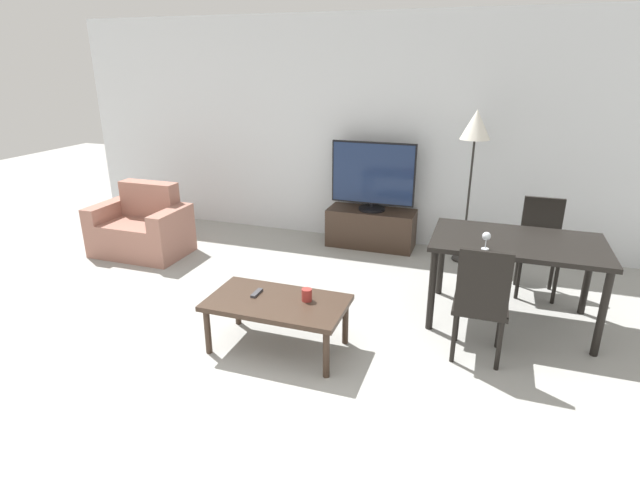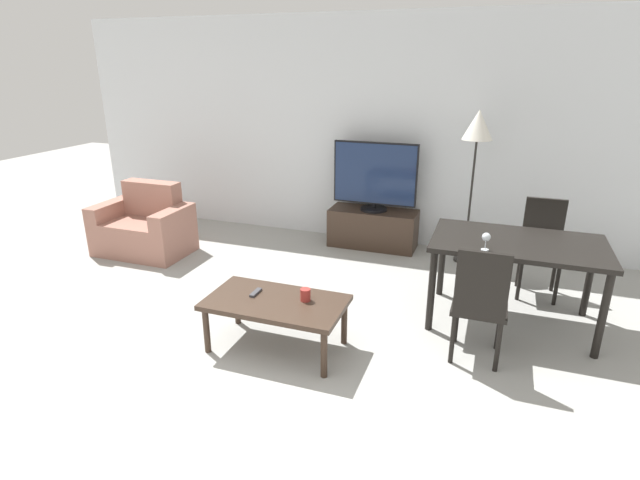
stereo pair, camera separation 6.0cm
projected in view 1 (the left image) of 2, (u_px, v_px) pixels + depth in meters
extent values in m
plane|color=#9E9E99|center=(169.00, 437.00, 3.06)|extent=(18.00, 18.00, 0.00)
cube|color=silver|center=(349.00, 131.00, 6.11)|extent=(7.48, 0.06, 2.70)
cube|color=#9E6B5B|center=(141.00, 238.00, 5.88)|extent=(0.71, 0.67, 0.40)
cube|color=#9E6B5B|center=(150.00, 199.00, 5.95)|extent=(0.71, 0.20, 0.42)
cube|color=#9E6B5B|center=(110.00, 226.00, 5.99)|extent=(0.18, 0.67, 0.58)
cube|color=#9E6B5B|center=(173.00, 234.00, 5.72)|extent=(0.18, 0.67, 0.58)
cube|color=#38281E|center=(371.00, 228.00, 6.12)|extent=(1.05, 0.43, 0.46)
cylinder|color=black|center=(372.00, 209.00, 6.04)|extent=(0.32, 0.32, 0.03)
cylinder|color=black|center=(372.00, 206.00, 6.02)|extent=(0.04, 0.04, 0.05)
cube|color=black|center=(373.00, 173.00, 5.89)|extent=(1.00, 0.04, 0.74)
cube|color=#19284C|center=(373.00, 174.00, 5.87)|extent=(0.97, 0.01, 0.70)
cube|color=#38281E|center=(277.00, 303.00, 3.87)|extent=(1.08, 0.60, 0.04)
cylinder|color=#38281E|center=(208.00, 331.00, 3.87)|extent=(0.05, 0.05, 0.38)
cylinder|color=#38281E|center=(326.00, 354.00, 3.58)|extent=(0.05, 0.05, 0.38)
cylinder|color=#38281E|center=(237.00, 304.00, 4.31)|extent=(0.05, 0.05, 0.38)
cylinder|color=#38281E|center=(345.00, 322.00, 4.01)|extent=(0.05, 0.05, 0.38)
cube|color=black|center=(518.00, 242.00, 4.17)|extent=(1.40, 0.85, 0.04)
cylinder|color=black|center=(432.00, 290.00, 4.17)|extent=(0.06, 0.06, 0.72)
cylinder|color=black|center=(602.00, 314.00, 3.78)|extent=(0.06, 0.06, 0.72)
cylinder|color=black|center=(441.00, 259.00, 4.82)|extent=(0.06, 0.06, 0.72)
cylinder|color=black|center=(588.00, 277.00, 4.43)|extent=(0.06, 0.06, 0.72)
cube|color=black|center=(480.00, 305.00, 3.77)|extent=(0.40, 0.40, 0.04)
cylinder|color=black|center=(457.00, 318.00, 4.04)|extent=(0.04, 0.04, 0.41)
cylinder|color=black|center=(499.00, 325.00, 3.94)|extent=(0.04, 0.04, 0.41)
cylinder|color=black|center=(454.00, 338.00, 3.75)|extent=(0.04, 0.04, 0.41)
cylinder|color=black|center=(499.00, 345.00, 3.65)|extent=(0.04, 0.04, 0.41)
cube|color=black|center=(483.00, 283.00, 3.52)|extent=(0.37, 0.04, 0.49)
cube|color=black|center=(539.00, 253.00, 4.78)|extent=(0.40, 0.40, 0.04)
cylinder|color=black|center=(518.00, 279.00, 4.77)|extent=(0.04, 0.04, 0.41)
cylinder|color=black|center=(555.00, 283.00, 4.67)|extent=(0.04, 0.04, 0.41)
cylinder|color=black|center=(517.00, 266.00, 5.05)|extent=(0.04, 0.04, 0.41)
cylinder|color=black|center=(552.00, 270.00, 4.95)|extent=(0.04, 0.04, 0.41)
cube|color=black|center=(542.00, 222.00, 4.86)|extent=(0.37, 0.04, 0.49)
cylinder|color=black|center=(462.00, 259.00, 5.76)|extent=(0.24, 0.24, 0.02)
cylinder|color=black|center=(468.00, 201.00, 5.53)|extent=(0.02, 0.02, 1.36)
cone|color=white|center=(476.00, 124.00, 5.24)|extent=(0.32, 0.32, 0.31)
cube|color=#38383D|center=(257.00, 293.00, 3.97)|extent=(0.04, 0.15, 0.02)
cylinder|color=maroon|center=(307.00, 295.00, 3.85)|extent=(0.08, 0.08, 0.10)
cylinder|color=silver|center=(485.00, 249.00, 3.96)|extent=(0.06, 0.06, 0.01)
cylinder|color=silver|center=(486.00, 244.00, 3.94)|extent=(0.01, 0.01, 0.07)
sphere|color=silver|center=(487.00, 236.00, 3.92)|extent=(0.07, 0.07, 0.07)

